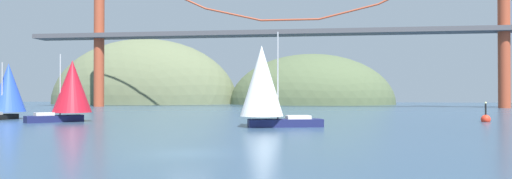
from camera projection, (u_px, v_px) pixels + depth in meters
ground_plane at (189, 153)px, 25.24m from camera, size 360.00×360.00×0.00m
headland_left at (145, 104)px, 166.30m from camera, size 68.05×44.00×47.02m
headland_center at (311, 104)px, 158.39m from camera, size 56.57×44.00×34.68m
suspension_bridge at (290, 28)px, 119.64m from camera, size 141.15×6.00×44.12m
sailboat_blue_spinnaker at (8, 89)px, 61.44m from camera, size 4.57×7.41×7.52m
sailboat_white_mainsail at (264, 85)px, 45.99m from camera, size 8.84×5.30×9.57m
sailboat_crimson_sail at (71, 88)px, 55.59m from camera, size 7.42×7.67×8.10m
channel_buoy at (486, 119)px, 54.82m from camera, size 1.10×1.10×2.64m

